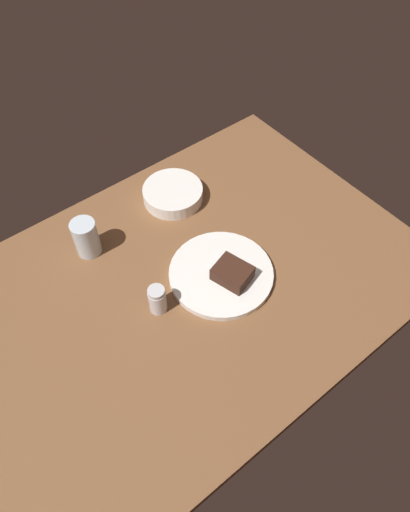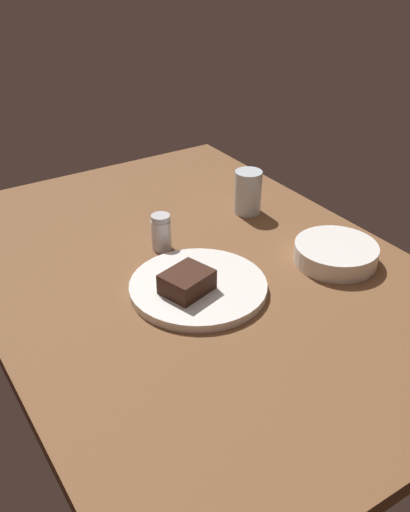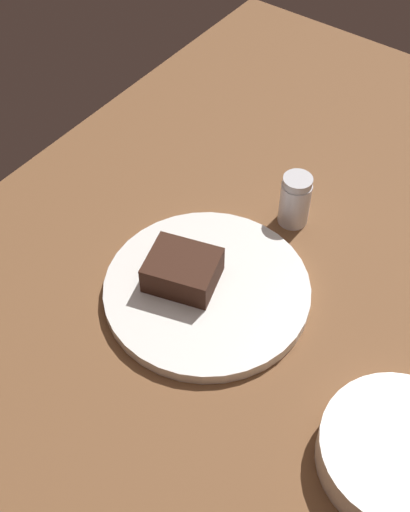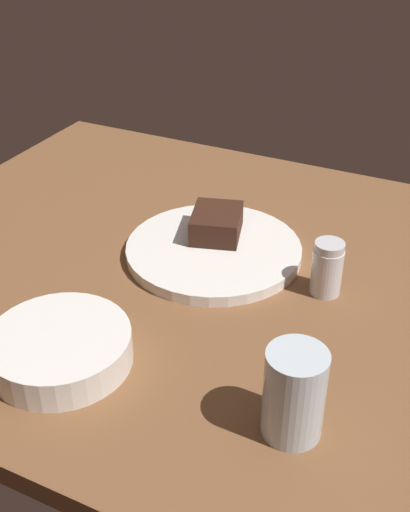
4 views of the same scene
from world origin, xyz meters
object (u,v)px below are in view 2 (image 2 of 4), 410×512
Objects in this scene: salt_shaker at (161,232)px; water_glass at (248,192)px; dessert_plate at (198,287)px; side_bowl at (336,253)px; chocolate_cake_slice at (187,282)px.

water_glass is at bearing 99.21° from salt_shaker.
side_bowl is at bearing 77.92° from dessert_plate.
salt_shaker is (-19.23, 5.08, 0.26)cm from chocolate_cake_slice.
water_glass reaches higher than salt_shaker.
chocolate_cake_slice is 0.51× the size of side_bowl.
water_glass reaches higher than chocolate_cake_slice.
side_bowl is at bearing 3.45° from water_glass.
salt_shaker is at bearing -80.79° from water_glass.
dessert_plate is 36.37cm from water_glass.
water_glass is (-4.26, 26.29, 1.33)cm from salt_shaker.
chocolate_cake_slice is (1.01, -3.13, 2.88)cm from dessert_plate.
salt_shaker is at bearing -131.30° from side_bowl.
dessert_plate is 4.37cm from chocolate_cake_slice.
salt_shaker reaches higher than dessert_plate.
salt_shaker reaches higher than chocolate_cake_slice.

